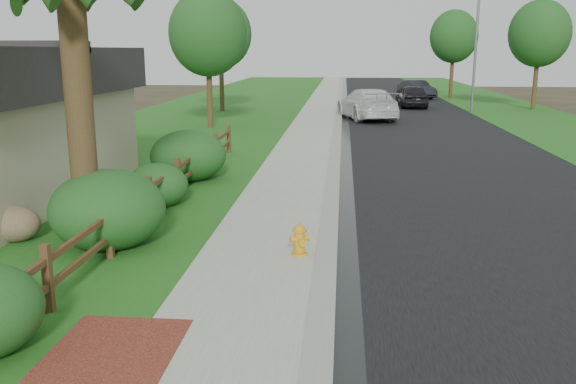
# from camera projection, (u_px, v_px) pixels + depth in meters

# --- Properties ---
(ground) EXTENTS (120.00, 120.00, 0.00)m
(ground) POSITION_uv_depth(u_px,v_px,m) (290.00, 337.00, 8.33)
(ground) COLOR #382B1E
(road) EXTENTS (8.00, 90.00, 0.02)m
(road) POSITION_uv_depth(u_px,v_px,m) (400.00, 107.00, 41.87)
(road) COLOR black
(road) RESTS_ON ground
(curb) EXTENTS (0.40, 90.00, 0.12)m
(curb) POSITION_uv_depth(u_px,v_px,m) (339.00, 106.00, 42.23)
(curb) COLOR gray
(curb) RESTS_ON ground
(wet_gutter) EXTENTS (0.50, 90.00, 0.00)m
(wet_gutter) POSITION_uv_depth(u_px,v_px,m) (344.00, 106.00, 42.20)
(wet_gutter) COLOR black
(wet_gutter) RESTS_ON road
(sidewalk) EXTENTS (2.20, 90.00, 0.10)m
(sidewalk) POSITION_uv_depth(u_px,v_px,m) (321.00, 106.00, 42.34)
(sidewalk) COLOR gray
(sidewalk) RESTS_ON ground
(grass_strip) EXTENTS (1.60, 90.00, 0.06)m
(grass_strip) POSITION_uv_depth(u_px,v_px,m) (293.00, 106.00, 42.51)
(grass_strip) COLOR #1F5C1A
(grass_strip) RESTS_ON ground
(lawn_near) EXTENTS (9.00, 90.00, 0.04)m
(lawn_near) POSITION_uv_depth(u_px,v_px,m) (220.00, 105.00, 42.97)
(lawn_near) COLOR #1F5C1A
(lawn_near) RESTS_ON ground
(verge_far) EXTENTS (6.00, 90.00, 0.04)m
(verge_far) POSITION_uv_depth(u_px,v_px,m) (503.00, 108.00, 41.27)
(verge_far) COLOR #1F5C1A
(verge_far) RESTS_ON ground
(brick_patch) EXTENTS (1.60, 2.40, 0.11)m
(brick_patch) POSITION_uv_depth(u_px,v_px,m) (107.00, 363.00, 7.54)
(brick_patch) COLOR maroon
(brick_patch) RESTS_ON ground
(ranch_fence) EXTENTS (0.12, 16.92, 1.10)m
(ranch_fence) POSITION_uv_depth(u_px,v_px,m) (165.00, 186.00, 14.71)
(ranch_fence) COLOR #462E17
(ranch_fence) RESTS_ON ground
(fire_hydrant) EXTENTS (0.41, 0.34, 0.63)m
(fire_hydrant) POSITION_uv_depth(u_px,v_px,m) (300.00, 240.00, 11.31)
(fire_hydrant) COLOR gold
(fire_hydrant) RESTS_ON sidewalk
(white_suv) EXTENTS (3.75, 6.28, 1.70)m
(white_suv) POSITION_uv_depth(u_px,v_px,m) (367.00, 104.00, 34.29)
(white_suv) COLOR silver
(white_suv) RESTS_ON road
(dark_car_mid) EXTENTS (1.97, 4.59, 1.55)m
(dark_car_mid) POSITION_uv_depth(u_px,v_px,m) (412.00, 96.00, 41.41)
(dark_car_mid) COLOR black
(dark_car_mid) RESTS_ON road
(dark_car_far) EXTENTS (2.93, 4.58, 1.42)m
(dark_car_far) POSITION_uv_depth(u_px,v_px,m) (417.00, 89.00, 49.10)
(dark_car_far) COLOR black
(dark_car_far) RESTS_ON road
(streetlight) EXTENTS (1.83, 0.60, 8.03)m
(streetlight) POSITION_uv_depth(u_px,v_px,m) (474.00, 38.00, 37.26)
(streetlight) COLOR gray
(streetlight) RESTS_ON ground
(boulder) EXTENTS (1.29, 1.07, 0.76)m
(boulder) POSITION_uv_depth(u_px,v_px,m) (13.00, 224.00, 12.39)
(boulder) COLOR brown
(boulder) RESTS_ON ground
(shrub_b) EXTENTS (2.63, 2.63, 1.57)m
(shrub_b) POSITION_uv_depth(u_px,v_px,m) (108.00, 209.00, 11.92)
(shrub_b) COLOR #1F4E1C
(shrub_b) RESTS_ON ground
(shrub_c) EXTENTS (1.95, 1.95, 1.11)m
(shrub_c) POSITION_uv_depth(u_px,v_px,m) (157.00, 186.00, 15.08)
(shrub_c) COLOR #1F4E1C
(shrub_c) RESTS_ON ground
(shrub_d) EXTENTS (2.55, 2.55, 1.53)m
(shrub_d) POSITION_uv_depth(u_px,v_px,m) (188.00, 156.00, 18.09)
(shrub_d) COLOR #1F4E1C
(shrub_d) RESTS_ON ground
(tree_near_left) EXTENTS (3.78, 3.78, 6.70)m
(tree_near_left) POSITION_uv_depth(u_px,v_px,m) (208.00, 34.00, 29.44)
(tree_near_left) COLOR #3E2B19
(tree_near_left) RESTS_ON ground
(tree_mid_left) EXTENTS (3.88, 3.88, 6.95)m
(tree_mid_left) POSITION_uv_depth(u_px,v_px,m) (220.00, 34.00, 37.68)
(tree_mid_left) COLOR #3E2B19
(tree_mid_left) RESTS_ON ground
(tree_mid_right) EXTENTS (3.84, 3.84, 6.95)m
(tree_mid_right) POSITION_uv_depth(u_px,v_px,m) (540.00, 34.00, 38.62)
(tree_mid_right) COLOR #3E2B19
(tree_mid_right) RESTS_ON ground
(tree_far_right) EXTENTS (3.76, 3.76, 6.94)m
(tree_far_right) POSITION_uv_depth(u_px,v_px,m) (454.00, 37.00, 48.15)
(tree_far_right) COLOR #3E2B19
(tree_far_right) RESTS_ON ground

